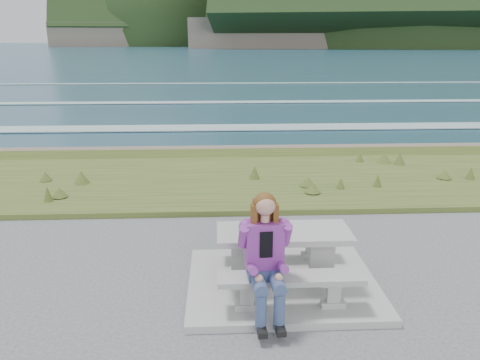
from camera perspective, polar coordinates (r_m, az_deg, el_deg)
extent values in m
cube|color=#A2A39D|center=(6.71, 5.17, -12.46)|extent=(2.60, 2.10, 0.10)
cube|color=#A2A39D|center=(6.62, 0.45, -11.94)|extent=(0.62, 0.12, 0.08)
cube|color=#A2A39D|center=(6.48, 0.46, -9.65)|extent=(0.34, 0.09, 0.51)
cube|color=#A2A39D|center=(6.35, 0.46, -7.27)|extent=(0.62, 0.12, 0.08)
cube|color=#A2A39D|center=(6.76, 9.83, -11.56)|extent=(0.62, 0.12, 0.08)
cube|color=#A2A39D|center=(6.62, 9.96, -9.31)|extent=(0.34, 0.09, 0.51)
cube|color=#A2A39D|center=(6.50, 10.09, -6.97)|extent=(0.62, 0.12, 0.08)
cube|color=#A2A39D|center=(6.37, 5.35, -6.48)|extent=(1.80, 0.75, 0.08)
cube|color=#A2A39D|center=(6.01, 0.84, -15.14)|extent=(0.30, 0.12, 0.08)
cube|color=#A2A39D|center=(5.93, 0.84, -13.91)|extent=(0.17, 0.09, 0.22)
cube|color=#A2A39D|center=(5.86, 0.85, -12.64)|extent=(0.30, 0.12, 0.08)
cube|color=#A2A39D|center=(6.17, 11.24, -14.61)|extent=(0.30, 0.12, 0.08)
cube|color=#A2A39D|center=(6.09, 11.33, -13.40)|extent=(0.17, 0.09, 0.22)
cube|color=#A2A39D|center=(6.02, 11.41, -12.16)|extent=(0.30, 0.12, 0.08)
cube|color=#A2A39D|center=(5.88, 6.23, -11.81)|extent=(1.80, 0.35, 0.07)
cube|color=#A2A39D|center=(7.24, 0.14, -9.29)|extent=(0.30, 0.12, 0.08)
cube|color=#A2A39D|center=(7.17, 0.14, -8.21)|extent=(0.17, 0.09, 0.22)
cube|color=#A2A39D|center=(7.11, 0.14, -7.11)|extent=(0.30, 0.12, 0.08)
cube|color=#A2A39D|center=(7.36, 8.67, -9.00)|extent=(0.30, 0.12, 0.08)
cube|color=#A2A39D|center=(7.30, 8.72, -7.94)|extent=(0.17, 0.09, 0.22)
cube|color=#A2A39D|center=(7.24, 8.77, -6.86)|extent=(0.30, 0.12, 0.08)
cube|color=#A2A39D|center=(7.13, 4.51, -6.45)|extent=(1.80, 0.35, 0.07)
cube|color=#2F4D1D|center=(11.33, 1.77, -0.30)|extent=(160.00, 4.50, 0.22)
cube|color=#6A5C4F|center=(14.12, 0.86, 3.14)|extent=(160.00, 0.80, 2.20)
plane|color=navy|center=(435.83, -2.75, 16.02)|extent=(1600.00, 1600.00, 0.00)
cube|color=silver|center=(20.45, -0.23, 2.41)|extent=(220.00, 3.00, 0.06)
cube|color=silver|center=(28.26, -0.95, 6.41)|extent=(220.00, 2.00, 0.06)
cube|color=silver|center=(40.12, -1.51, 9.47)|extent=(220.00, 1.40, 0.06)
cube|color=silver|center=(58.02, -1.93, 11.71)|extent=(220.00, 1.00, 0.06)
cube|color=#6A5C4F|center=(360.42, 19.35, 16.44)|extent=(296.14, 193.70, 18.00)
ellipsoid|color=black|center=(360.46, 19.40, 16.91)|extent=(311.77, 210.10, 233.71)
cube|color=#6A5C4F|center=(447.53, -8.13, 17.05)|extent=(201.55, 149.04, 18.00)
ellipsoid|color=black|center=(447.56, -8.15, 17.43)|extent=(211.86, 162.91, 151.22)
cube|color=#324C71|center=(5.70, 3.34, -14.17)|extent=(0.46, 0.80, 0.58)
cube|color=purple|center=(5.65, 2.97, -7.81)|extent=(0.47, 0.29, 0.58)
sphere|color=tan|center=(5.44, 3.09, -3.08)|extent=(0.25, 0.25, 0.25)
sphere|color=#512F12|center=(5.47, 3.04, -2.88)|extent=(0.27, 0.27, 0.27)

